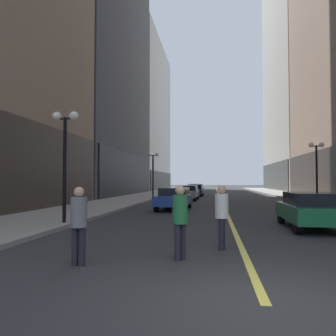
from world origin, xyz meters
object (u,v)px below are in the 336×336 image
at_px(car_blue, 174,198).
at_px(car_maroon, 196,188).
at_px(car_green, 310,209).
at_px(pedestrian_in_grey_suit, 79,220).
at_px(street_lamp_right_mid, 316,159).
at_px(street_lamp_left_near, 65,142).
at_px(car_grey, 188,192).
at_px(car_navy, 195,190).
at_px(pedestrian_in_green_parka, 180,216).
at_px(pedestrian_in_white_shirt, 222,212).
at_px(street_lamp_left_far, 153,165).

bearing_deg(car_blue, car_maroon, 89.65).
distance_m(car_green, car_maroon, 32.86).
height_order(pedestrian_in_grey_suit, street_lamp_right_mid, street_lamp_right_mid).
bearing_deg(street_lamp_left_near, car_grey, 79.39).
xyz_separation_m(car_maroon, street_lamp_left_near, (-3.49, -32.92, 2.54)).
relative_size(car_navy, pedestrian_in_green_parka, 2.81).
xyz_separation_m(car_maroon, pedestrian_in_green_parka, (1.45, -37.86, 0.24)).
bearing_deg(car_blue, car_navy, 88.98).
bearing_deg(pedestrian_in_white_shirt, car_grey, 96.44).
bearing_deg(street_lamp_left_near, pedestrian_in_grey_suit, -62.92).
relative_size(pedestrian_in_grey_suit, pedestrian_in_white_shirt, 1.00).
relative_size(pedestrian_in_grey_suit, street_lamp_left_far, 0.37).
bearing_deg(pedestrian_in_green_parka, street_lamp_right_mid, 65.41).
distance_m(car_grey, street_lamp_right_mid, 11.43).
bearing_deg(pedestrian_in_grey_suit, car_grey, 88.78).
bearing_deg(car_blue, street_lamp_left_near, -112.55).
distance_m(car_navy, car_maroon, 6.57).
bearing_deg(car_navy, street_lamp_right_mid, -57.10).
height_order(car_grey, street_lamp_left_far, street_lamp_left_far).
xyz_separation_m(car_blue, pedestrian_in_grey_suit, (-0.43, -13.73, 0.22)).
bearing_deg(car_grey, car_blue, -90.45).
xyz_separation_m(pedestrian_in_green_parka, pedestrian_in_white_shirt, (0.94, 1.31, -0.01)).
relative_size(car_grey, street_lamp_right_mid, 1.05).
bearing_deg(car_grey, pedestrian_in_green_parka, -86.23).
height_order(car_green, car_navy, same).
height_order(pedestrian_in_green_parka, street_lamp_left_far, street_lamp_left_far).
xyz_separation_m(street_lamp_left_far, street_lamp_right_mid, (12.80, -7.25, 0.00)).
distance_m(pedestrian_in_grey_suit, street_lamp_right_mid, 20.60).
bearing_deg(car_grey, car_maroon, 89.72).
height_order(pedestrian_in_green_parka, pedestrian_in_grey_suit, pedestrian_in_green_parka).
bearing_deg(car_blue, pedestrian_in_grey_suit, -91.79).
bearing_deg(pedestrian_in_white_shirt, car_maroon, 93.75).
relative_size(car_green, pedestrian_in_green_parka, 2.57).
bearing_deg(car_blue, street_lamp_right_mid, 23.90).
bearing_deg(street_lamp_right_mid, car_blue, -156.10).
bearing_deg(pedestrian_in_grey_suit, street_lamp_left_near, 117.08).
distance_m(pedestrian_in_green_parka, pedestrian_in_grey_suit, 2.17).
height_order(car_blue, pedestrian_in_grey_suit, pedestrian_in_grey_suit).
distance_m(car_grey, car_maroon, 14.68).
bearing_deg(car_maroon, street_lamp_right_mid, -65.77).
height_order(car_green, pedestrian_in_grey_suit, pedestrian_in_grey_suit).
bearing_deg(car_green, street_lamp_left_far, 115.88).
height_order(car_navy, car_maroon, same).
xyz_separation_m(car_navy, street_lamp_left_near, (-3.66, -26.35, 2.54)).
bearing_deg(pedestrian_in_grey_suit, car_maroon, 89.14).
height_order(car_blue, street_lamp_left_near, street_lamp_left_near).
relative_size(car_blue, pedestrian_in_green_parka, 2.73).
relative_size(car_blue, car_grey, 0.96).
bearing_deg(street_lamp_right_mid, street_lamp_left_far, 150.47).
relative_size(car_grey, car_navy, 1.01).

